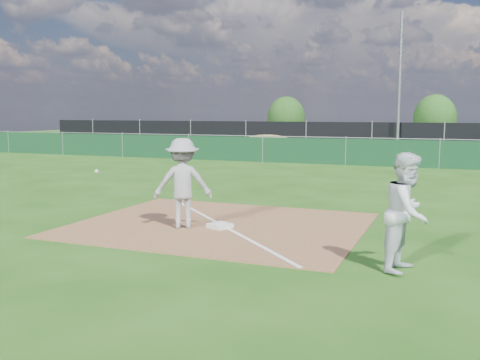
# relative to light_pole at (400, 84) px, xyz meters

# --- Properties ---
(ground) EXTENTS (90.00, 90.00, 0.00)m
(ground) POSITION_rel_light_pole_xyz_m (-1.50, -12.70, -4.00)
(ground) COLOR #1F4D10
(ground) RESTS_ON ground
(infield_dirt) EXTENTS (6.00, 5.00, 0.02)m
(infield_dirt) POSITION_rel_light_pole_xyz_m (-1.50, -21.70, -3.99)
(infield_dirt) COLOR brown
(infield_dirt) RESTS_ON ground
(foul_line) EXTENTS (5.01, 5.01, 0.01)m
(foul_line) POSITION_rel_light_pole_xyz_m (-1.50, -21.70, -3.98)
(foul_line) COLOR white
(foul_line) RESTS_ON infield_dirt
(green_fence) EXTENTS (44.00, 0.05, 1.20)m
(green_fence) POSITION_rel_light_pole_xyz_m (-1.50, -7.70, -3.40)
(green_fence) COLOR #0E331B
(green_fence) RESTS_ON ground
(dirt_mound) EXTENTS (3.38, 2.60, 1.17)m
(dirt_mound) POSITION_rel_light_pole_xyz_m (-6.50, -4.20, -3.42)
(dirt_mound) COLOR olive
(dirt_mound) RESTS_ON ground
(black_fence) EXTENTS (46.00, 0.04, 1.80)m
(black_fence) POSITION_rel_light_pole_xyz_m (-1.50, 0.30, -3.10)
(black_fence) COLOR black
(black_fence) RESTS_ON ground
(parking_lot) EXTENTS (46.00, 9.00, 0.01)m
(parking_lot) POSITION_rel_light_pole_xyz_m (-1.50, 5.30, -4.00)
(parking_lot) COLOR black
(parking_lot) RESTS_ON ground
(light_pole) EXTENTS (0.16, 0.16, 8.00)m
(light_pole) POSITION_rel_light_pole_xyz_m (0.00, 0.00, 0.00)
(light_pole) COLOR slate
(light_pole) RESTS_ON ground
(first_base) EXTENTS (0.54, 0.54, 0.09)m
(first_base) POSITION_rel_light_pole_xyz_m (-1.36, -22.01, -3.94)
(first_base) COLOR white
(first_base) RESTS_ON infield_dirt
(play_at_first) EXTENTS (2.59, 1.17, 1.86)m
(play_at_first) POSITION_rel_light_pole_xyz_m (-2.08, -22.26, -3.05)
(play_at_first) COLOR #A2A2A4
(play_at_first) RESTS_ON infield_dirt
(runner) EXTENTS (0.86, 1.01, 1.82)m
(runner) POSITION_rel_light_pole_xyz_m (2.48, -23.64, -3.09)
(runner) COLOR silver
(runner) RESTS_ON ground
(car_left) EXTENTS (4.56, 2.21, 1.50)m
(car_left) POSITION_rel_light_pole_xyz_m (-7.07, 4.38, -3.24)
(car_left) COLOR #B3B5BB
(car_left) RESTS_ON parking_lot
(car_mid) EXTENTS (5.29, 3.56, 1.65)m
(car_mid) POSITION_rel_light_pole_xyz_m (-1.74, 5.38, -3.17)
(car_mid) COLOR black
(car_mid) RESTS_ON parking_lot
(car_right) EXTENTS (4.70, 2.55, 1.29)m
(car_right) POSITION_rel_light_pole_xyz_m (2.57, 4.92, -3.34)
(car_right) COLOR black
(car_right) RESTS_ON parking_lot
(tree_left) EXTENTS (3.09, 3.09, 3.67)m
(tree_left) POSITION_rel_light_pole_xyz_m (-9.99, 10.69, -2.11)
(tree_left) COLOR #382316
(tree_left) RESTS_ON ground
(tree_mid) EXTENTS (3.15, 3.15, 3.74)m
(tree_mid) POSITION_rel_light_pole_xyz_m (1.56, 11.49, -2.08)
(tree_mid) COLOR #382316
(tree_mid) RESTS_ON ground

